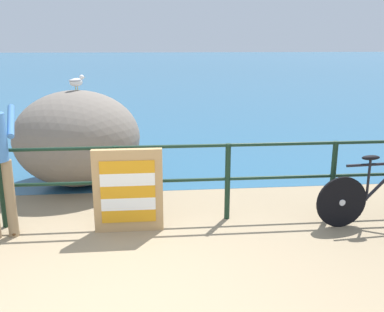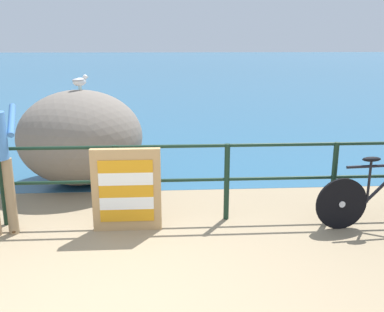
{
  "view_description": "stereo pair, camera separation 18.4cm",
  "coord_description": "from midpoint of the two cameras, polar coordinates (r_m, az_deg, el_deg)",
  "views": [
    {
      "loc": [
        0.45,
        -3.24,
        2.27
      ],
      "look_at": [
        0.99,
        2.39,
        0.76
      ],
      "focal_mm": 40.14,
      "sensor_mm": 36.0,
      "label": 1
    },
    {
      "loc": [
        0.64,
        -3.26,
        2.27
      ],
      "look_at": [
        0.99,
        2.39,
        0.76
      ],
      "focal_mm": 40.14,
      "sensor_mm": 36.0,
      "label": 2
    }
  ],
  "objects": [
    {
      "name": "promenade_railing",
      "position": [
        5.51,
        -9.13,
        -2.48
      ],
      "size": [
        8.59,
        0.07,
        1.02
      ],
      "color": "black",
      "rests_on": "ground_plane"
    },
    {
      "name": "ground_plane",
      "position": [
        23.37,
        -4.99,
        9.21
      ],
      "size": [
        120.0,
        120.0,
        0.1
      ],
      "primitive_type": "cube",
      "color": "#937F60"
    },
    {
      "name": "folded_deckchair_stack",
      "position": [
        5.3,
        -7.7,
        -4.51
      ],
      "size": [
        0.84,
        0.1,
        1.04
      ],
      "color": "tan",
      "rests_on": "ground_plane"
    },
    {
      "name": "breakwater_boulder_main",
      "position": [
        7.19,
        -13.87,
        2.43
      ],
      "size": [
        2.0,
        1.91,
        1.53
      ],
      "color": "slate",
      "rests_on": "ground"
    },
    {
      "name": "sea_surface",
      "position": [
        51.45,
        -4.31,
        12.4
      ],
      "size": [
        120.0,
        90.0,
        0.01
      ],
      "primitive_type": "cube",
      "color": "#285B7F",
      "rests_on": "ground_plane"
    },
    {
      "name": "seagull",
      "position": [
        7.07,
        -13.97,
        9.65
      ],
      "size": [
        0.26,
        0.31,
        0.23
      ],
      "rotation": [
        0.0,
        0.0,
        0.92
      ],
      "color": "gold",
      "rests_on": "breakwater_boulder_main"
    }
  ]
}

